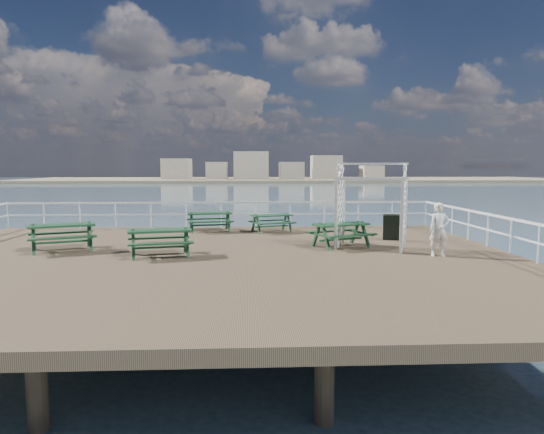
{
  "coord_description": "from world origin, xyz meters",
  "views": [
    {
      "loc": [
        1.16,
        -13.7,
        2.59
      ],
      "look_at": [
        1.86,
        0.42,
        1.1
      ],
      "focal_mm": 32.0,
      "sensor_mm": 36.0,
      "label": 1
    }
  ],
  "objects_px": {
    "picnic_table_a": "(62,231)",
    "trellis_arbor": "(371,211)",
    "picnic_table_c": "(210,218)",
    "person": "(439,230)",
    "picnic_table_b": "(272,219)",
    "picnic_table_e": "(341,230)",
    "picnic_table_d": "(160,237)"
  },
  "relations": [
    {
      "from": "picnic_table_a",
      "to": "trellis_arbor",
      "type": "height_order",
      "value": "trellis_arbor"
    },
    {
      "from": "picnic_table_c",
      "to": "trellis_arbor",
      "type": "distance_m",
      "value": 6.99
    },
    {
      "from": "picnic_table_a",
      "to": "trellis_arbor",
      "type": "distance_m",
      "value": 9.58
    },
    {
      "from": "person",
      "to": "picnic_table_a",
      "type": "bearing_deg",
      "value": 173.67
    },
    {
      "from": "picnic_table_b",
      "to": "person",
      "type": "relative_size",
      "value": 1.24
    },
    {
      "from": "picnic_table_a",
      "to": "trellis_arbor",
      "type": "bearing_deg",
      "value": -23.08
    },
    {
      "from": "picnic_table_a",
      "to": "picnic_table_c",
      "type": "distance_m",
      "value": 5.99
    },
    {
      "from": "picnic_table_a",
      "to": "picnic_table_c",
      "type": "relative_size",
      "value": 1.18
    },
    {
      "from": "picnic_table_a",
      "to": "picnic_table_e",
      "type": "bearing_deg",
      "value": -20.69
    },
    {
      "from": "picnic_table_a",
      "to": "picnic_table_c",
      "type": "bearing_deg",
      "value": 23.4
    },
    {
      "from": "picnic_table_b",
      "to": "picnic_table_a",
      "type": "bearing_deg",
      "value": -168.43
    },
    {
      "from": "picnic_table_a",
      "to": "picnic_table_e",
      "type": "relative_size",
      "value": 1.07
    },
    {
      "from": "person",
      "to": "trellis_arbor",
      "type": "bearing_deg",
      "value": 141.62
    },
    {
      "from": "picnic_table_d",
      "to": "person",
      "type": "bearing_deg",
      "value": -15.76
    },
    {
      "from": "person",
      "to": "picnic_table_b",
      "type": "bearing_deg",
      "value": 131.1
    },
    {
      "from": "picnic_table_a",
      "to": "picnic_table_e",
      "type": "xyz_separation_m",
      "value": [
        8.7,
        0.24,
        -0.04
      ]
    },
    {
      "from": "picnic_table_b",
      "to": "picnic_table_c",
      "type": "height_order",
      "value": "picnic_table_c"
    },
    {
      "from": "picnic_table_a",
      "to": "person",
      "type": "xyz_separation_m",
      "value": [
        11.2,
        -1.48,
        0.18
      ]
    },
    {
      "from": "picnic_table_d",
      "to": "person",
      "type": "height_order",
      "value": "person"
    },
    {
      "from": "picnic_table_c",
      "to": "picnic_table_d",
      "type": "xyz_separation_m",
      "value": [
        -1.01,
        -5.34,
        0.01
      ]
    },
    {
      "from": "picnic_table_c",
      "to": "person",
      "type": "relative_size",
      "value": 1.27
    },
    {
      "from": "picnic_table_c",
      "to": "picnic_table_e",
      "type": "distance_m",
      "value": 6.06
    },
    {
      "from": "picnic_table_e",
      "to": "trellis_arbor",
      "type": "xyz_separation_m",
      "value": [
        0.87,
        -0.37,
        0.64
      ]
    },
    {
      "from": "picnic_table_b",
      "to": "trellis_arbor",
      "type": "height_order",
      "value": "trellis_arbor"
    },
    {
      "from": "picnic_table_e",
      "to": "trellis_arbor",
      "type": "height_order",
      "value": "trellis_arbor"
    },
    {
      "from": "picnic_table_e",
      "to": "trellis_arbor",
      "type": "distance_m",
      "value": 1.14
    },
    {
      "from": "picnic_table_a",
      "to": "picnic_table_e",
      "type": "height_order",
      "value": "picnic_table_a"
    },
    {
      "from": "picnic_table_d",
      "to": "trellis_arbor",
      "type": "bearing_deg",
      "value": -4.46
    },
    {
      "from": "trellis_arbor",
      "to": "picnic_table_d",
      "type": "bearing_deg",
      "value": -148.55
    },
    {
      "from": "picnic_table_b",
      "to": "picnic_table_d",
      "type": "height_order",
      "value": "picnic_table_d"
    },
    {
      "from": "picnic_table_a",
      "to": "picnic_table_b",
      "type": "height_order",
      "value": "picnic_table_a"
    },
    {
      "from": "picnic_table_d",
      "to": "trellis_arbor",
      "type": "xyz_separation_m",
      "value": [
        6.39,
        0.92,
        0.64
      ]
    }
  ]
}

